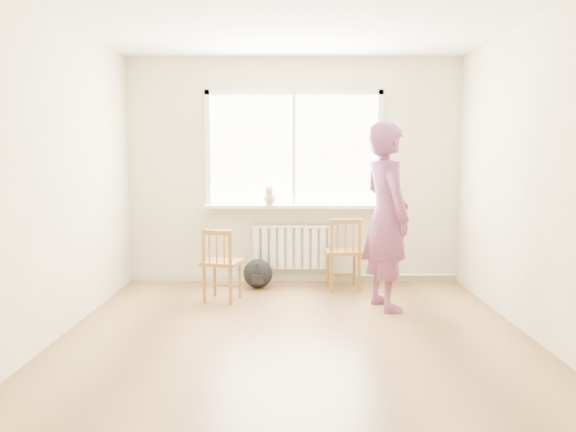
{
  "coord_description": "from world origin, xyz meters",
  "views": [
    {
      "loc": [
        -0.04,
        -4.55,
        1.53
      ],
      "look_at": [
        -0.07,
        1.2,
        0.91
      ],
      "focal_mm": 35.0,
      "sensor_mm": 36.0,
      "label": 1
    }
  ],
  "objects_px": {
    "person": "(386,217)",
    "cat": "(270,196)",
    "backpack": "(258,273)",
    "chair_right": "(344,254)",
    "chair_left": "(221,265)"
  },
  "relations": [
    {
      "from": "chair_right",
      "to": "cat",
      "type": "relative_size",
      "value": 2.15
    },
    {
      "from": "chair_right",
      "to": "backpack",
      "type": "bearing_deg",
      "value": -9.69
    },
    {
      "from": "person",
      "to": "backpack",
      "type": "distance_m",
      "value": 1.76
    },
    {
      "from": "cat",
      "to": "chair_right",
      "type": "bearing_deg",
      "value": -17.84
    },
    {
      "from": "chair_right",
      "to": "cat",
      "type": "bearing_deg",
      "value": -23.04
    },
    {
      "from": "chair_left",
      "to": "chair_right",
      "type": "distance_m",
      "value": 1.43
    },
    {
      "from": "chair_left",
      "to": "person",
      "type": "xyz_separation_m",
      "value": [
        1.69,
        -0.25,
        0.54
      ]
    },
    {
      "from": "chair_right",
      "to": "cat",
      "type": "height_order",
      "value": "cat"
    },
    {
      "from": "person",
      "to": "cat",
      "type": "bearing_deg",
      "value": 32.03
    },
    {
      "from": "backpack",
      "to": "cat",
      "type": "bearing_deg",
      "value": 55.62
    },
    {
      "from": "chair_right",
      "to": "person",
      "type": "xyz_separation_m",
      "value": [
        0.35,
        -0.75,
        0.51
      ]
    },
    {
      "from": "chair_right",
      "to": "person",
      "type": "relative_size",
      "value": 0.45
    },
    {
      "from": "chair_right",
      "to": "chair_left",
      "type": "bearing_deg",
      "value": 17.07
    },
    {
      "from": "cat",
      "to": "person",
      "type": "bearing_deg",
      "value": -39.39
    },
    {
      "from": "chair_left",
      "to": "chair_right",
      "type": "relative_size",
      "value": 0.93
    }
  ]
}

